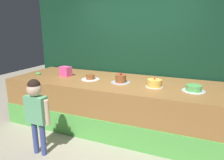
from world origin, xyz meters
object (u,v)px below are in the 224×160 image
(donut, at_px, (38,74))
(cake_left, at_px, (121,79))
(pink_box, at_px, (66,71))
(cake_far_left, at_px, (90,78))
(child_figure, at_px, (36,107))
(cake_right, at_px, (194,88))
(cake_center, at_px, (154,83))

(donut, height_order, cake_left, cake_left)
(pink_box, bearing_deg, cake_far_left, -6.97)
(child_figure, distance_m, cake_far_left, 1.25)
(pink_box, relative_size, cake_right, 0.64)
(child_figure, relative_size, pink_box, 5.23)
(pink_box, bearing_deg, cake_right, -2.45)
(cake_left, bearing_deg, child_figure, -124.32)
(cake_far_left, relative_size, cake_left, 1.01)
(donut, relative_size, cake_far_left, 0.32)
(cake_center, bearing_deg, cake_right, 0.71)
(cake_right, bearing_deg, donut, -179.70)
(child_figure, xyz_separation_m, cake_center, (1.45, 1.18, 0.20))
(cake_left, bearing_deg, donut, -178.24)
(pink_box, xyz_separation_m, cake_right, (2.44, -0.10, -0.05))
(pink_box, height_order, donut, pink_box)
(pink_box, xyz_separation_m, cake_far_left, (0.61, -0.07, -0.06))
(child_figure, xyz_separation_m, cake_right, (2.06, 1.18, 0.18))
(child_figure, height_order, cake_right, child_figure)
(cake_far_left, xyz_separation_m, cake_right, (1.83, -0.03, 0.01))
(donut, xyz_separation_m, cake_far_left, (1.22, 0.05, 0.02))
(cake_left, bearing_deg, cake_center, -4.49)
(cake_center, bearing_deg, cake_far_left, 178.25)
(child_figure, bearing_deg, cake_far_left, 79.47)
(cake_center, bearing_deg, child_figure, -140.87)
(child_figure, height_order, cake_center, child_figure)
(child_figure, bearing_deg, cake_center, 39.13)
(donut, height_order, cake_far_left, cake_far_left)
(cake_far_left, height_order, cake_right, cake_far_left)
(pink_box, bearing_deg, donut, -168.86)
(cake_center, xyz_separation_m, cake_right, (0.61, 0.01, -0.02))
(cake_far_left, distance_m, cake_right, 1.83)
(child_figure, xyz_separation_m, cake_left, (0.84, 1.22, 0.20))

